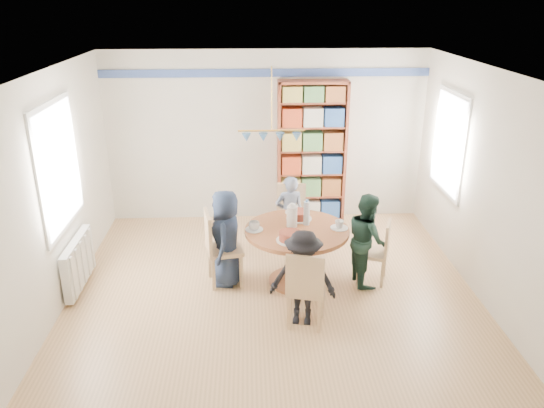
{
  "coord_description": "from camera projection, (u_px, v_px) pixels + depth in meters",
  "views": [
    {
      "loc": [
        -0.28,
        -5.66,
        3.47
      ],
      "look_at": [
        0.0,
        0.4,
        1.05
      ],
      "focal_mm": 35.0,
      "sensor_mm": 36.0,
      "label": 1
    }
  ],
  "objects": [
    {
      "name": "chair_near",
      "position": [
        306.0,
        286.0,
        5.75
      ],
      "size": [
        0.5,
        0.5,
        0.93
      ],
      "color": "tan",
      "rests_on": "ground"
    },
    {
      "name": "person_far",
      "position": [
        289.0,
        214.0,
        7.47
      ],
      "size": [
        0.46,
        0.34,
        1.13
      ],
      "primitive_type": "imported",
      "rotation": [
        0.0,
        0.0,
        3.33
      ],
      "color": "gray",
      "rests_on": "ground"
    },
    {
      "name": "bookshelf",
      "position": [
        311.0,
        154.0,
        8.34
      ],
      "size": [
        1.07,
        0.32,
        2.26
      ],
      "color": "brown",
      "rests_on": "ground"
    },
    {
      "name": "room_shell",
      "position": [
        250.0,
        147.0,
        6.73
      ],
      "size": [
        5.0,
        5.0,
        5.0
      ],
      "color": "white",
      "rests_on": "ground"
    },
    {
      "name": "radiator",
      "position": [
        79.0,
        262.0,
        6.59
      ],
      "size": [
        0.12,
        1.0,
        0.6
      ],
      "color": "silver",
      "rests_on": "ground"
    },
    {
      "name": "chair_far",
      "position": [
        291.0,
        214.0,
        7.62
      ],
      "size": [
        0.46,
        0.46,
        0.94
      ],
      "color": "tan",
      "rests_on": "ground"
    },
    {
      "name": "chair_left",
      "position": [
        218.0,
        245.0,
        6.63
      ],
      "size": [
        0.51,
        0.51,
        0.98
      ],
      "color": "tan",
      "rests_on": "ground"
    },
    {
      "name": "person_left",
      "position": [
        226.0,
        238.0,
        6.61
      ],
      "size": [
        0.45,
        0.64,
        1.25
      ],
      "primitive_type": "imported",
      "rotation": [
        0.0,
        0.0,
        -1.66
      ],
      "color": "#1A2439",
      "rests_on": "ground"
    },
    {
      "name": "ground",
      "position": [
        273.0,
        295.0,
        6.55
      ],
      "size": [
        5.0,
        5.0,
        0.0
      ],
      "primitive_type": "plane",
      "color": "tan"
    },
    {
      "name": "tableware",
      "position": [
        295.0,
        223.0,
        6.56
      ],
      "size": [
        1.28,
        1.28,
        0.34
      ],
      "color": "white",
      "rests_on": "dining_table"
    },
    {
      "name": "chair_right",
      "position": [
        379.0,
        249.0,
        6.69
      ],
      "size": [
        0.47,
        0.47,
        0.84
      ],
      "color": "tan",
      "rests_on": "ground"
    },
    {
      "name": "person_near",
      "position": [
        303.0,
        278.0,
        5.8
      ],
      "size": [
        0.79,
        0.55,
        1.13
      ],
      "primitive_type": "imported",
      "rotation": [
        0.0,
        0.0,
        -0.18
      ],
      "color": "black",
      "rests_on": "ground"
    },
    {
      "name": "person_right",
      "position": [
        367.0,
        239.0,
        6.64
      ],
      "size": [
        0.52,
        0.63,
        1.2
      ],
      "primitive_type": "imported",
      "rotation": [
        0.0,
        0.0,
        1.69
      ],
      "color": "#183126",
      "rests_on": "ground"
    },
    {
      "name": "dining_table",
      "position": [
        297.0,
        243.0,
        6.64
      ],
      "size": [
        1.3,
        1.3,
        0.75
      ],
      "color": "brown",
      "rests_on": "ground"
    }
  ]
}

